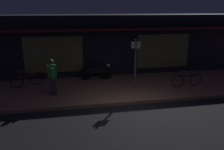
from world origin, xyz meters
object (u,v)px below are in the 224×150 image
at_px(bicycle_extra, 187,80).
at_px(sign_post, 135,61).
at_px(motorcycle, 96,71).
at_px(bicycle_parked, 27,80).
at_px(person_photographer, 52,76).

distance_m(bicycle_extra, sign_post, 2.85).
relative_size(motorcycle, bicycle_extra, 1.03).
bearing_deg(sign_post, bicycle_parked, 167.43).
relative_size(motorcycle, person_photographer, 1.02).
relative_size(bicycle_parked, bicycle_extra, 0.92).
height_order(motorcycle, bicycle_parked, motorcycle).
height_order(motorcycle, sign_post, sign_post).
bearing_deg(person_photographer, motorcycle, 41.42).
bearing_deg(sign_post, motorcycle, 134.61).
height_order(bicycle_extra, person_photographer, person_photographer).
distance_m(motorcycle, sign_post, 2.60).
height_order(motorcycle, bicycle_extra, motorcycle).
bearing_deg(motorcycle, bicycle_parked, -171.01).
height_order(bicycle_parked, person_photographer, person_photographer).
xyz_separation_m(motorcycle, bicycle_parked, (-3.57, -0.56, -0.14)).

